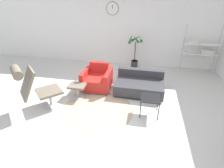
# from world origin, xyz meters

# --- Properties ---
(ground_plane) EXTENTS (12.00, 12.00, 0.00)m
(ground_plane) POSITION_xyz_m (0.00, 0.00, 0.00)
(ground_plane) COLOR silver
(wall_back) EXTENTS (12.00, 0.09, 2.80)m
(wall_back) POSITION_xyz_m (-0.00, 3.29, 1.40)
(wall_back) COLOR white
(wall_back) RESTS_ON ground_plane
(round_rug) EXTENTS (1.81, 1.81, 0.01)m
(round_rug) POSITION_xyz_m (-0.15, -0.12, 0.00)
(round_rug) COLOR tan
(round_rug) RESTS_ON ground_plane
(lounge_chair) EXTENTS (1.07, 1.08, 1.18)m
(lounge_chair) POSITION_xyz_m (-1.59, -0.39, 0.71)
(lounge_chair) COLOR #BCBCC1
(lounge_chair) RESTS_ON ground_plane
(ottoman) EXTENTS (0.45, 0.39, 0.38)m
(ottoman) POSITION_xyz_m (-0.84, 0.37, 0.28)
(ottoman) COLOR #BCBCC1
(ottoman) RESTS_ON ground_plane
(armchair_red) EXTENTS (0.84, 0.86, 0.73)m
(armchair_red) POSITION_xyz_m (-0.45, 1.02, 0.27)
(armchair_red) COLOR silver
(armchair_red) RESTS_ON ground_plane
(couch_low) EXTENTS (1.38, 0.97, 0.58)m
(couch_low) POSITION_xyz_m (0.81, 1.02, 0.22)
(couch_low) COLOR black
(couch_low) RESTS_ON ground_plane
(side_table) EXTENTS (0.44, 0.44, 0.45)m
(side_table) POSITION_xyz_m (1.12, -0.02, 0.40)
(side_table) COLOR black
(side_table) RESTS_ON ground_plane
(potted_plant) EXTENTS (0.52, 0.47, 1.28)m
(potted_plant) POSITION_xyz_m (0.51, 2.88, 0.59)
(potted_plant) COLOR #333338
(potted_plant) RESTS_ON ground_plane
(shelf_unit) EXTENTS (1.20, 0.28, 1.67)m
(shelf_unit) POSITION_xyz_m (2.81, 2.97, 0.86)
(shelf_unit) COLOR #BCBCC1
(shelf_unit) RESTS_ON ground_plane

